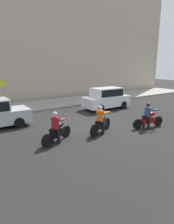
{
  "coord_description": "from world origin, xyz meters",
  "views": [
    {
      "loc": [
        -7.03,
        -8.87,
        3.62
      ],
      "look_at": [
        -1.0,
        -0.16,
        1.06
      ],
      "focal_mm": 30.73,
      "sensor_mm": 36.0,
      "label": 1
    }
  ],
  "objects": [
    {
      "name": "motorcycle_with_rider_orange_stripe",
      "position": [
        -0.69,
        -1.03,
        0.64
      ],
      "size": [
        2.05,
        1.07,
        1.56
      ],
      "color": "black",
      "rests_on": "ground_plane"
    },
    {
      "name": "ground_plane",
      "position": [
        0.0,
        0.0,
        0.0
      ],
      "size": [
        80.0,
        80.0,
        0.0
      ],
      "primitive_type": "plane",
      "color": "black"
    },
    {
      "name": "motorcycle_with_rider_crimson",
      "position": [
        -3.26,
        -0.86,
        0.63
      ],
      "size": [
        1.92,
        1.04,
        1.54
      ],
      "color": "black",
      "rests_on": "ground_plane"
    },
    {
      "name": "street_sign_post",
      "position": [
        -3.75,
        8.09,
        1.57
      ],
      "size": [
        0.44,
        0.08,
        2.34
      ],
      "color": "gray",
      "rests_on": "sidewalk_slab"
    },
    {
      "name": "building_facade",
      "position": [
        0.0,
        11.4,
        6.51
      ],
      "size": [
        40.0,
        1.4,
        13.03
      ],
      "primitive_type": "cube",
      "color": "#B7A893",
      "rests_on": "ground_plane"
    },
    {
      "name": "motorcycle_with_rider_denim_blue",
      "position": [
        2.26,
        -1.89,
        0.63
      ],
      "size": [
        2.16,
        0.77,
        1.52
      ],
      "color": "black",
      "rests_on": "ground_plane"
    },
    {
      "name": "parked_hatchback_white",
      "position": [
        3.56,
        3.51,
        0.94
      ],
      "size": [
        4.1,
        1.76,
        1.8
      ],
      "color": "silver",
      "rests_on": "ground_plane"
    },
    {
      "name": "sidewalk_slab",
      "position": [
        0.0,
        8.0,
        0.07
      ],
      "size": [
        40.0,
        4.4,
        0.14
      ],
      "primitive_type": "cube",
      "color": "#99968E",
      "rests_on": "ground_plane"
    }
  ]
}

